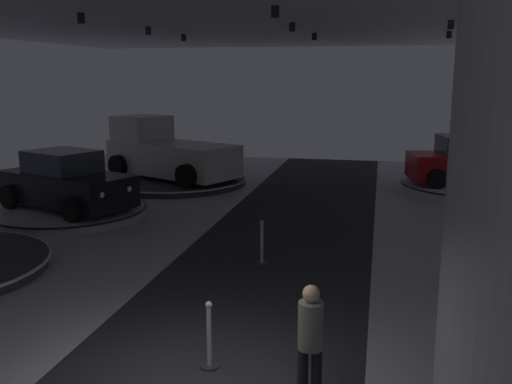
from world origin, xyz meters
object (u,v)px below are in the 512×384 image
at_px(pickup_truck_deep_left, 167,153).
at_px(display_platform_deep_right, 469,188).
at_px(display_platform_far_left, 69,212).
at_px(display_car_far_left, 66,182).
at_px(display_platform_deep_left, 173,180).
at_px(visitor_walking_near, 310,337).
at_px(display_car_deep_right, 470,162).

height_order(pickup_truck_deep_left, display_platform_deep_right, pickup_truck_deep_left).
relative_size(display_platform_far_left, display_car_far_left, 1.00).
bearing_deg(display_platform_deep_left, visitor_walking_near, -63.15).
relative_size(display_platform_deep_right, visitor_walking_near, 2.99).
height_order(display_platform_deep_right, display_car_deep_right, display_car_deep_right).
xyz_separation_m(display_platform_deep_left, pickup_truck_deep_left, (-0.29, 0.14, 1.04)).
distance_m(display_platform_deep_left, display_platform_far_left, 5.71).
bearing_deg(display_car_deep_right, display_platform_deep_right, 10.60).
bearing_deg(pickup_truck_deep_left, visitor_walking_near, -62.43).
relative_size(display_platform_far_left, visitor_walking_near, 2.87).
relative_size(pickup_truck_deep_left, display_car_deep_right, 1.28).
distance_m(display_car_deep_right, display_car_far_left, 13.60).
xyz_separation_m(display_platform_far_left, display_car_far_left, (-0.03, 0.01, 0.88)).
bearing_deg(visitor_walking_near, display_platform_deep_left, 116.85).
distance_m(display_platform_deep_right, display_car_deep_right, 0.92).
bearing_deg(visitor_walking_near, display_platform_deep_right, 74.79).
relative_size(pickup_truck_deep_left, display_platform_far_left, 1.25).
bearing_deg(display_car_far_left, visitor_walking_near, -45.11).
bearing_deg(visitor_walking_near, display_car_far_left, 134.89).
bearing_deg(display_car_deep_right, visitor_walking_near, -105.10).
distance_m(display_platform_far_left, visitor_walking_near, 11.69).
xyz_separation_m(pickup_truck_deep_left, display_car_far_left, (-0.95, -5.70, -0.16)).
xyz_separation_m(display_car_deep_right, display_car_far_left, (-12.14, -6.12, -0.10)).
xyz_separation_m(display_platform_deep_left, display_car_deep_right, (10.90, 0.55, 0.98)).
distance_m(display_platform_deep_right, display_car_far_left, 13.65).
bearing_deg(display_platform_far_left, visitor_walking_near, -45.17).
bearing_deg(pickup_truck_deep_left, display_platform_far_left, -99.16).
bearing_deg(pickup_truck_deep_left, display_platform_deep_right, 2.13).
xyz_separation_m(display_platform_deep_right, display_platform_far_left, (-12.14, -6.13, -0.05)).
bearing_deg(display_platform_deep_right, display_car_far_left, -153.30).
bearing_deg(visitor_walking_near, display_platform_far_left, 134.83).
bearing_deg(display_car_far_left, pickup_truck_deep_left, 80.54).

